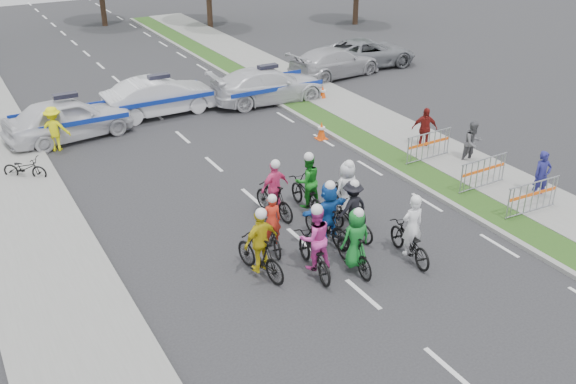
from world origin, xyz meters
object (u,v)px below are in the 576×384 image
rider_1 (355,246)px  police_car_2 (268,85)px  rider_3 (260,250)px  spectator_1 (473,143)px  rider_6 (271,231)px  spectator_2 (424,129)px  police_car_1 (160,96)px  rider_5 (328,217)px  spectator_0 (542,175)px  rider_8 (307,189)px  marshal_hiviz (54,129)px  barrier_2 (428,147)px  cone_0 (321,131)px  cone_1 (323,93)px  barrier_0 (532,199)px  civilian_suv (367,53)px  rider_0 (410,238)px  parked_bike (25,168)px  rider_7 (346,197)px  rider_9 (274,195)px  civilian_sedan (335,62)px  barrier_1 (483,174)px  rider_2 (314,248)px  rider_4 (351,214)px  police_car_0 (69,118)px

rider_1 → police_car_2: 13.98m
rider_3 → spectator_1: (9.73, 2.61, 0.02)m
rider_6 → spectator_2: rider_6 is taller
police_car_1 → rider_5: bearing=-179.8°
rider_6 → rider_3: bearing=61.1°
rider_1 → spectator_0: 7.42m
rider_1 → rider_8: bearing=-95.9°
rider_8 → marshal_hiviz: rider_8 is taller
barrier_2 → cone_0: 4.29m
rider_5 → cone_1: rider_5 is taller
barrier_0 → rider_1: bearing=178.4°
civilian_suv → spectator_2: spectator_2 is taller
marshal_hiviz → cone_0: 9.93m
civilian_suv → marshal_hiviz: (-16.83, -3.75, 0.11)m
rider_0 → rider_5: 2.28m
rider_8 → parked_bike: bearing=-41.0°
rider_7 → rider_9: 2.11m
cone_0 → spectator_2: bearing=-45.5°
rider_1 → cone_0: rider_1 is taller
civilian_sedan → barrier_0: (-3.07, -15.28, -0.17)m
rider_0 → cone_0: rider_0 is taller
barrier_1 → rider_2: bearing=-169.0°
rider_6 → civilian_sedan: rider_6 is taller
rider_2 → spectator_2: rider_2 is taller
civilian_sedan → rider_5: bearing=138.4°
rider_4 → cone_1: 12.18m
spectator_1 → spectator_2: spectator_2 is taller
barrier_0 → cone_1: size_ratio=2.86×
rider_8 → rider_6: bearing=37.8°
rider_8 → marshal_hiviz: bearing=-55.1°
rider_1 → barrier_1: rider_1 is taller
rider_3 → barrier_0: rider_3 is taller
police_car_0 → barrier_1: (10.48, -11.22, -0.26)m
rider_4 → police_car_1: (-1.11, 12.50, 0.09)m
rider_3 → cone_1: 14.33m
rider_0 → rider_1: size_ratio=1.06×
rider_6 → parked_bike: rider_6 is taller
rider_3 → marshal_hiviz: bearing=-87.2°
rider_5 → police_car_0: (-4.33, 11.55, 0.01)m
police_car_1 → barrier_2: police_car_1 is taller
cone_1 → barrier_1: bearing=-92.7°
rider_3 → rider_5: (2.33, 0.51, 0.06)m
police_car_1 → parked_bike: (-6.19, -3.98, -0.39)m
rider_0 → rider_1: bearing=-2.1°
police_car_2 → barrier_2: (1.73, -8.78, -0.20)m
police_car_0 → barrier_1: 15.35m
rider_8 → parked_bike: (-7.02, 6.59, -0.32)m
rider_6 → cone_1: rider_6 is taller
rider_7 → spectator_2: size_ratio=1.20×
rider_6 → parked_bike: (-5.03, 8.02, -0.17)m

